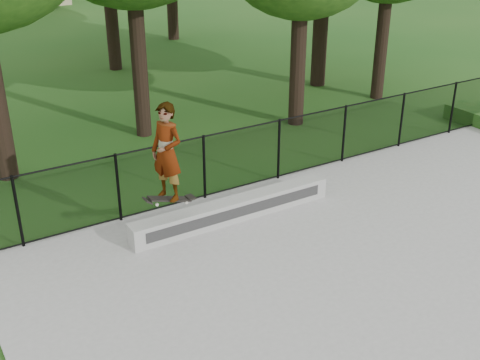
# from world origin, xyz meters

# --- Properties ---
(grind_ledge) EXTENTS (4.58, 0.40, 0.46)m
(grind_ledge) POSITION_xyz_m (-1.97, 4.70, 0.29)
(grind_ledge) COLOR #ACACA6
(grind_ledge) RESTS_ON concrete_slab
(skater_airborne) EXTENTS (0.82, 0.79, 2.04)m
(skater_airborne) POSITION_xyz_m (-3.53, 4.43, 1.98)
(skater_airborne) COLOR black
(skater_airborne) RESTS_ON ground
(chainlink_fence) EXTENTS (16.06, 0.06, 1.50)m
(chainlink_fence) POSITION_xyz_m (0.00, 5.90, 0.81)
(chainlink_fence) COLOR black
(chainlink_fence) RESTS_ON concrete_slab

